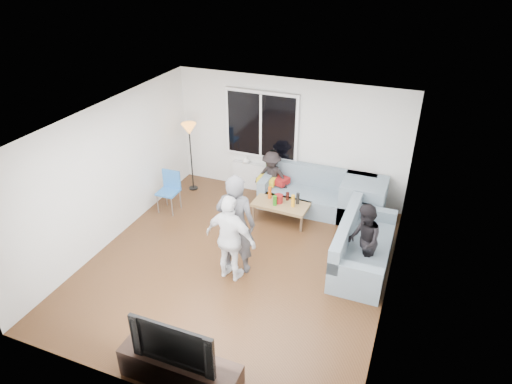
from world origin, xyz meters
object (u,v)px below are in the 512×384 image
at_px(player_left, 236,225).
at_px(tv_console, 180,370).
at_px(spectator_back, 271,177).
at_px(coffee_table, 281,211).
at_px(spectator_right, 363,241).
at_px(sofa_back_section, 316,192).
at_px(sofa_right_section, 364,244).
at_px(player_right, 231,239).
at_px(side_chair, 168,193).
at_px(television, 177,340).
at_px(floor_lamp, 191,158).

bearing_deg(player_left, tv_console, 88.11).
distance_m(player_left, spectator_back, 2.46).
bearing_deg(coffee_table, spectator_right, -31.33).
bearing_deg(sofa_back_section, player_left, -107.15).
distance_m(sofa_right_section, coffee_table, 1.98).
xyz_separation_m(sofa_back_section, player_right, (-0.73, -2.63, 0.35)).
xyz_separation_m(side_chair, television, (2.35, -3.62, 0.33)).
height_order(player_left, television, player_left).
bearing_deg(spectator_back, sofa_right_section, -28.92).
relative_size(floor_lamp, player_right, 1.01).
bearing_deg(sofa_back_section, side_chair, -157.74).
bearing_deg(spectator_back, tv_console, -79.02).
bearing_deg(television, spectator_right, 60.44).
relative_size(sofa_back_section, player_left, 1.28).
distance_m(tv_console, television, 0.54).
bearing_deg(spectator_right, tv_console, -43.67).
relative_size(floor_lamp, player_left, 0.87).
relative_size(sofa_right_section, floor_lamp, 1.28).
relative_size(floor_lamp, spectator_back, 1.36).
relative_size(spectator_right, spectator_back, 1.15).
xyz_separation_m(floor_lamp, player_left, (2.08, -2.27, 0.12)).
bearing_deg(floor_lamp, sofa_right_section, -18.23).
height_order(sofa_back_section, floor_lamp, floor_lamp).
relative_size(sofa_right_section, player_left, 1.11).
bearing_deg(floor_lamp, player_left, -47.51).
relative_size(player_left, spectator_back, 1.57).
relative_size(coffee_table, side_chair, 1.28).
height_order(player_right, spectator_right, player_right).
relative_size(spectator_right, tv_console, 0.82).
distance_m(side_chair, spectator_back, 2.19).
height_order(coffee_table, spectator_back, spectator_back).
bearing_deg(tv_console, spectator_back, 96.13).
bearing_deg(player_left, player_right, 83.87).
relative_size(sofa_back_section, tv_console, 1.44).
xyz_separation_m(sofa_right_section, tv_console, (-1.72, -3.30, -0.20)).
distance_m(coffee_table, television, 4.16).
bearing_deg(coffee_table, sofa_back_section, 50.40).
bearing_deg(coffee_table, television, -89.13).
bearing_deg(sofa_right_section, tv_console, 152.46).
height_order(floor_lamp, spectator_back, floor_lamp).
bearing_deg(tv_console, coffee_table, 90.87).
distance_m(player_right, spectator_right, 2.18).
distance_m(sofa_right_section, player_left, 2.25).
bearing_deg(player_right, tv_console, 104.42).
distance_m(floor_lamp, tv_console, 5.23).
relative_size(coffee_table, television, 0.98).
relative_size(sofa_back_section, spectator_back, 2.01).
bearing_deg(sofa_right_section, player_left, 115.07).
xyz_separation_m(tv_console, television, (-0.00, 0.00, 0.54)).
bearing_deg(sofa_back_section, floor_lamp, -177.45).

